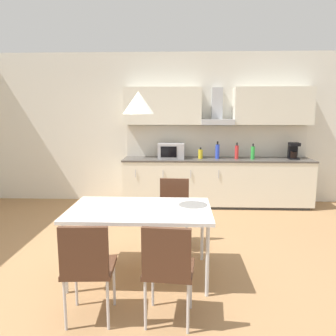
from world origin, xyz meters
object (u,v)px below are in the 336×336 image
at_px(chair_near_right, 168,264).
at_px(coffee_maker, 293,151).
at_px(bottle_green, 253,153).
at_px(bottle_blue, 217,151).
at_px(chair_near_left, 87,263).
at_px(pendant_lamp, 138,103).
at_px(dining_table, 140,212).
at_px(bottle_yellow, 200,154).
at_px(bottle_red, 237,152).
at_px(chair_far_right, 174,206).
at_px(microwave, 171,151).

bearing_deg(chair_near_right, coffee_maker, 59.04).
distance_m(bottle_green, bottle_blue, 0.64).
xyz_separation_m(chair_near_left, pendant_lamp, (0.33, 0.83, 1.29)).
bearing_deg(dining_table, coffee_maker, 48.06).
height_order(coffee_maker, chair_near_right, coffee_maker).
xyz_separation_m(bottle_yellow, bottle_blue, (0.31, 0.01, 0.05)).
xyz_separation_m(bottle_yellow, pendant_lamp, (-0.78, -2.72, 0.85)).
bearing_deg(bottle_red, chair_near_left, -116.54).
distance_m(bottle_green, bottle_yellow, 0.94).
xyz_separation_m(bottle_green, dining_table, (-1.72, -2.67, -0.31)).
xyz_separation_m(bottle_green, pendant_lamp, (-1.72, -2.67, 0.81)).
bearing_deg(bottle_yellow, coffee_maker, 1.10).
distance_m(coffee_maker, chair_near_left, 4.58).
relative_size(bottle_blue, dining_table, 0.21).
bearing_deg(bottle_red, coffee_maker, 2.62).
bearing_deg(dining_table, bottle_red, 61.98).
xyz_separation_m(coffee_maker, bottle_blue, (-1.38, -0.02, -0.01)).
relative_size(bottle_blue, chair_near_left, 0.36).
distance_m(bottle_blue, chair_near_right, 3.68).
distance_m(coffee_maker, bottle_red, 1.04).
bearing_deg(dining_table, chair_near_right, -68.69).
relative_size(dining_table, chair_far_right, 1.69).
xyz_separation_m(coffee_maker, pendant_lamp, (-2.47, -2.75, 0.78)).
relative_size(bottle_green, pendant_lamp, 0.88).
distance_m(microwave, bottle_green, 1.48).
relative_size(bottle_green, chair_near_right, 0.33).
bearing_deg(bottle_red, chair_far_right, -120.51).
distance_m(microwave, coffee_maker, 2.23).
xyz_separation_m(bottle_green, bottle_red, (-0.28, 0.03, 0.01)).
height_order(bottle_blue, chair_near_right, bottle_blue).
relative_size(dining_table, chair_near_right, 1.69).
bearing_deg(dining_table, pendant_lamp, 0.00).
bearing_deg(bottle_yellow, chair_far_right, -103.30).
relative_size(microwave, bottle_green, 1.70).
distance_m(bottle_yellow, pendant_lamp, 2.96).
relative_size(chair_far_right, pendant_lamp, 2.72).
relative_size(microwave, coffee_maker, 1.60).
height_order(bottle_red, chair_near_right, bottle_red).
relative_size(bottle_yellow, chair_far_right, 0.23).
xyz_separation_m(bottle_red, dining_table, (-1.44, -2.71, -0.32)).
height_order(microwave, chair_far_right, microwave).
bearing_deg(microwave, dining_table, -95.05).
distance_m(coffee_maker, chair_near_right, 4.21).
relative_size(coffee_maker, dining_table, 0.20).
height_order(chair_near_left, pendant_lamp, pendant_lamp).
bearing_deg(chair_far_right, bottle_green, 52.98).
height_order(microwave, bottle_blue, bottle_blue).
bearing_deg(chair_near_right, bottle_green, 68.21).
distance_m(bottle_red, dining_table, 3.08).
bearing_deg(dining_table, bottle_green, 57.18).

